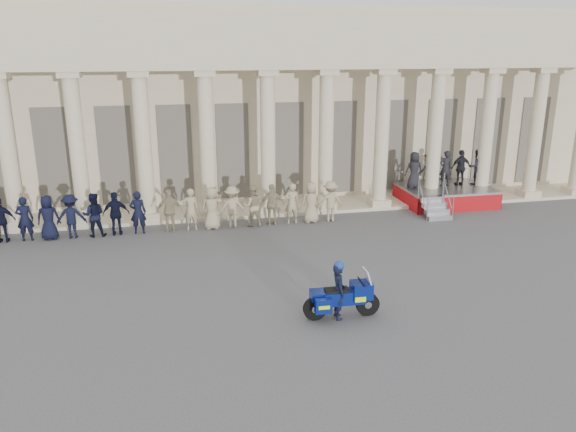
# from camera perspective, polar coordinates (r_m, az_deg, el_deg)

# --- Properties ---
(ground) EXTENTS (90.00, 90.00, 0.00)m
(ground) POSITION_cam_1_polar(r_m,az_deg,el_deg) (17.52, -1.49, -7.48)
(ground) COLOR #4A4A4C
(ground) RESTS_ON ground
(building) EXTENTS (40.00, 12.50, 9.00)m
(building) POSITION_cam_1_polar(r_m,az_deg,el_deg) (30.69, -6.81, 11.70)
(building) COLOR #C3B392
(building) RESTS_ON ground
(officer_rank) EXTENTS (20.05, 0.66, 1.75)m
(officer_rank) POSITION_cam_1_polar(r_m,az_deg,el_deg) (23.29, -19.06, 0.11)
(officer_rank) COLOR black
(officer_rank) RESTS_ON ground
(reviewing_stand) EXTENTS (4.14, 3.99, 2.54)m
(reviewing_stand) POSITION_cam_1_polar(r_m,az_deg,el_deg) (27.51, 15.66, 3.95)
(reviewing_stand) COLOR gray
(reviewing_stand) RESTS_ON ground
(motorcycle) EXTENTS (2.17, 0.89, 1.39)m
(motorcycle) POSITION_cam_1_polar(r_m,az_deg,el_deg) (15.65, 5.55, -8.22)
(motorcycle) COLOR black
(motorcycle) RESTS_ON ground
(rider) EXTENTS (0.40, 0.59, 1.69)m
(rider) POSITION_cam_1_polar(r_m,az_deg,el_deg) (15.52, 5.15, -7.46)
(rider) COLOR black
(rider) RESTS_ON ground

